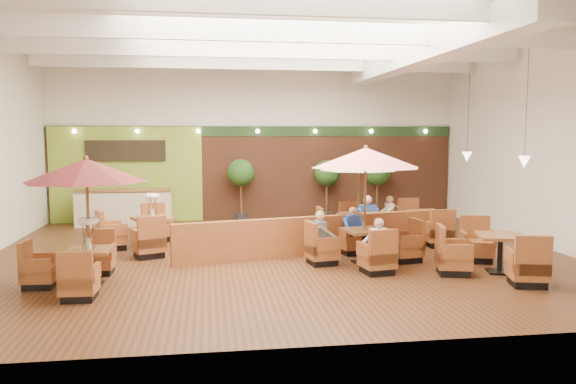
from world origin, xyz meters
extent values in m
plane|color=#381E0F|center=(0.00, 0.00, 0.00)|extent=(14.00, 14.00, 0.00)
cube|color=silver|center=(0.00, 6.00, 2.75)|extent=(14.00, 0.04, 5.50)
cube|color=silver|center=(0.00, -6.00, 2.75)|extent=(14.00, 0.04, 5.50)
cube|color=silver|center=(7.00, 0.00, 2.75)|extent=(0.04, 12.00, 5.50)
cube|color=white|center=(0.00, 0.00, 5.50)|extent=(14.00, 12.00, 0.04)
cube|color=brown|center=(0.00, 5.94, 1.60)|extent=(13.90, 0.10, 3.20)
cube|color=#1E3819|center=(0.00, 5.93, 3.05)|extent=(13.90, 0.12, 0.35)
cube|color=olive|center=(-4.40, 5.88, 1.60)|extent=(5.00, 0.08, 3.20)
cube|color=black|center=(-4.40, 5.80, 2.40)|extent=(2.60, 0.08, 0.70)
cube|color=white|center=(3.50, 0.00, 4.95)|extent=(0.60, 11.00, 0.60)
cube|color=white|center=(0.00, -4.00, 5.15)|extent=(13.60, 0.12, 0.45)
cube|color=white|center=(0.00, -1.30, 5.15)|extent=(13.60, 0.12, 0.45)
cube|color=white|center=(0.00, 1.30, 5.15)|extent=(13.60, 0.12, 0.45)
cube|color=white|center=(0.00, 4.00, 5.15)|extent=(13.60, 0.12, 0.45)
cylinder|color=black|center=(5.80, -1.00, 3.90)|extent=(0.01, 0.01, 3.20)
cone|color=white|center=(5.80, -1.00, 2.30)|extent=(0.28, 0.28, 0.28)
cylinder|color=black|center=(5.80, 2.00, 3.90)|extent=(0.01, 0.01, 3.20)
cone|color=white|center=(5.80, 2.00, 2.30)|extent=(0.28, 0.28, 0.28)
sphere|color=#FFEAC6|center=(-6.00, 5.70, 3.05)|extent=(0.14, 0.14, 0.14)
sphere|color=#FFEAC6|center=(-4.00, 5.70, 3.05)|extent=(0.14, 0.14, 0.14)
sphere|color=#FFEAC6|center=(-2.00, 5.70, 3.05)|extent=(0.14, 0.14, 0.14)
sphere|color=#FFEAC6|center=(0.00, 5.70, 3.05)|extent=(0.14, 0.14, 0.14)
sphere|color=#FFEAC6|center=(2.00, 5.70, 3.05)|extent=(0.14, 0.14, 0.14)
sphere|color=#FFEAC6|center=(4.00, 5.70, 3.05)|extent=(0.14, 0.14, 0.14)
sphere|color=#FFEAC6|center=(6.00, 5.70, 3.05)|extent=(0.14, 0.14, 0.14)
cube|color=beige|center=(-4.40, 5.10, 0.55)|extent=(3.00, 0.70, 1.10)
cube|color=brown|center=(-4.40, 5.10, 1.15)|extent=(3.00, 0.75, 0.06)
cube|color=brown|center=(0.82, -0.12, 0.48)|extent=(6.78, 1.63, 0.96)
cube|color=brown|center=(-4.02, -2.27, 0.71)|extent=(0.86, 0.86, 0.06)
cylinder|color=black|center=(-4.02, -2.27, 0.36)|extent=(0.10, 0.10, 0.65)
cube|color=black|center=(-4.02, -2.27, 0.02)|extent=(0.46, 0.46, 0.04)
cube|color=brown|center=(-4.02, -3.20, 0.29)|extent=(0.63, 0.63, 0.31)
cube|color=brown|center=(-4.01, -3.46, 0.59)|extent=(0.61, 0.12, 0.69)
cube|color=brown|center=(-4.30, -3.19, 0.49)|extent=(0.09, 0.54, 0.27)
cube|color=brown|center=(-3.74, -3.21, 0.49)|extent=(0.09, 0.54, 0.27)
cube|color=black|center=(-4.02, -3.20, 0.07)|extent=(0.56, 0.56, 0.14)
cube|color=brown|center=(-4.02, -1.34, 0.29)|extent=(0.63, 0.63, 0.31)
cube|color=brown|center=(-4.03, -1.08, 0.59)|extent=(0.61, 0.12, 0.69)
cube|color=brown|center=(-3.74, -1.35, 0.49)|extent=(0.09, 0.54, 0.27)
cube|color=brown|center=(-4.30, -1.33, 0.49)|extent=(0.09, 0.54, 0.27)
cube|color=black|center=(-4.02, -1.34, 0.07)|extent=(0.56, 0.56, 0.14)
cube|color=brown|center=(-4.95, -2.27, 0.29)|extent=(0.63, 0.63, 0.31)
cube|color=brown|center=(-4.70, -2.26, 0.59)|extent=(0.12, 0.61, 0.69)
cube|color=brown|center=(-4.94, -1.99, 0.49)|extent=(0.54, 0.09, 0.27)
cube|color=brown|center=(-4.96, -2.55, 0.49)|extent=(0.54, 0.09, 0.27)
cube|color=black|center=(-4.95, -2.27, 0.07)|extent=(0.56, 0.56, 0.14)
cylinder|color=brown|center=(-4.02, -2.27, 1.23)|extent=(0.06, 0.06, 2.45)
cone|color=#54181B|center=(-4.02, -2.27, 2.27)|extent=(2.36, 2.36, 0.45)
sphere|color=brown|center=(-4.02, -2.27, 2.50)|extent=(0.10, 0.10, 0.10)
cylinder|color=silver|center=(-4.02, -2.27, 0.85)|extent=(0.10, 0.10, 0.22)
cube|color=brown|center=(1.84, -1.14, 0.75)|extent=(1.03, 1.03, 0.06)
cylinder|color=black|center=(1.84, -1.14, 0.39)|extent=(0.10, 0.10, 0.69)
cube|color=black|center=(1.84, -1.14, 0.02)|extent=(0.54, 0.54, 0.04)
cube|color=brown|center=(1.84, -2.14, 0.31)|extent=(0.75, 0.75, 0.33)
cube|color=brown|center=(1.80, -2.40, 0.63)|extent=(0.66, 0.21, 0.73)
cube|color=brown|center=(1.54, -2.19, 0.52)|extent=(0.18, 0.58, 0.29)
cube|color=brown|center=(2.14, -2.08, 0.52)|extent=(0.18, 0.58, 0.29)
cube|color=black|center=(1.84, -2.14, 0.07)|extent=(0.67, 0.67, 0.15)
cube|color=brown|center=(1.84, -0.15, 0.31)|extent=(0.75, 0.75, 0.33)
cube|color=brown|center=(1.89, 0.12, 0.63)|extent=(0.66, 0.21, 0.73)
cube|color=brown|center=(2.14, -0.10, 0.52)|extent=(0.18, 0.58, 0.29)
cube|color=brown|center=(1.54, -0.20, 0.52)|extent=(0.18, 0.58, 0.29)
cube|color=black|center=(1.84, -0.15, 0.07)|extent=(0.67, 0.67, 0.15)
cube|color=brown|center=(0.85, -1.14, 0.31)|extent=(0.75, 0.75, 0.33)
cube|color=brown|center=(1.12, -1.19, 0.63)|extent=(0.21, 0.66, 0.73)
cube|color=brown|center=(0.80, -0.85, 0.52)|extent=(0.58, 0.18, 0.29)
cube|color=brown|center=(0.90, -1.44, 0.52)|extent=(0.58, 0.18, 0.29)
cube|color=black|center=(0.85, -1.14, 0.07)|extent=(0.67, 0.67, 0.15)
cube|color=brown|center=(2.83, -1.14, 0.31)|extent=(0.75, 0.75, 0.33)
cube|color=brown|center=(2.57, -1.10, 0.63)|extent=(0.21, 0.66, 0.73)
cube|color=brown|center=(2.89, -1.44, 0.52)|extent=(0.58, 0.18, 0.29)
cube|color=brown|center=(2.78, -0.85, 0.52)|extent=(0.58, 0.18, 0.29)
cube|color=black|center=(2.83, -1.14, 0.07)|extent=(0.67, 0.67, 0.15)
cylinder|color=brown|center=(1.84, -1.14, 1.31)|extent=(0.06, 0.06, 2.61)
cone|color=#EF7377|center=(1.84, -1.14, 2.43)|extent=(2.51, 2.51, 0.45)
sphere|color=brown|center=(1.84, -1.14, 2.66)|extent=(0.10, 0.10, 0.10)
cube|color=brown|center=(2.55, 2.02, 0.67)|extent=(0.80, 0.80, 0.06)
cylinder|color=black|center=(2.55, 2.02, 0.35)|extent=(0.09, 0.09, 0.62)
cube|color=black|center=(2.55, 2.02, 0.02)|extent=(0.42, 0.42, 0.04)
cube|color=brown|center=(2.55, 1.13, 0.28)|extent=(0.58, 0.58, 0.30)
cube|color=brown|center=(2.55, 0.88, 0.56)|extent=(0.58, 0.10, 0.66)
cube|color=brown|center=(2.28, 1.13, 0.47)|extent=(0.08, 0.52, 0.26)
cube|color=brown|center=(2.82, 1.13, 0.47)|extent=(0.08, 0.52, 0.26)
cube|color=black|center=(2.55, 1.13, 0.07)|extent=(0.52, 0.52, 0.13)
cube|color=brown|center=(2.55, 2.91, 0.28)|extent=(0.58, 0.58, 0.30)
cube|color=brown|center=(2.55, 3.15, 0.56)|extent=(0.58, 0.10, 0.66)
cube|color=brown|center=(2.82, 2.91, 0.47)|extent=(0.08, 0.52, 0.26)
cube|color=brown|center=(2.28, 2.90, 0.47)|extent=(0.08, 0.52, 0.26)
cube|color=black|center=(2.55, 2.91, 0.07)|extent=(0.52, 0.52, 0.13)
cube|color=brown|center=(1.66, 2.02, 0.28)|extent=(0.58, 0.58, 0.30)
cube|color=brown|center=(1.91, 2.02, 0.56)|extent=(0.10, 0.58, 0.66)
cube|color=brown|center=(1.66, 2.29, 0.47)|extent=(0.52, 0.08, 0.26)
cube|color=brown|center=(1.67, 1.75, 0.47)|extent=(0.52, 0.08, 0.26)
cube|color=black|center=(1.66, 2.02, 0.07)|extent=(0.52, 0.52, 0.13)
cube|color=brown|center=(3.44, 2.02, 0.28)|extent=(0.58, 0.58, 0.30)
cube|color=brown|center=(3.20, 2.02, 0.56)|extent=(0.10, 0.58, 0.66)
cube|color=brown|center=(3.44, 1.75, 0.47)|extent=(0.52, 0.08, 0.26)
cube|color=brown|center=(3.44, 2.29, 0.47)|extent=(0.52, 0.08, 0.26)
cube|color=black|center=(3.44, 2.02, 0.07)|extent=(0.52, 0.52, 0.13)
cylinder|color=brown|center=(2.55, 2.02, 1.17)|extent=(0.06, 0.06, 2.34)
cone|color=#CAAA8D|center=(2.55, 2.02, 2.16)|extent=(2.25, 2.25, 0.45)
sphere|color=brown|center=(2.55, 2.02, 2.39)|extent=(0.10, 0.10, 0.10)
cube|color=brown|center=(-3.14, 1.21, 0.79)|extent=(1.21, 1.21, 0.07)
cylinder|color=black|center=(-3.14, 1.21, 0.40)|extent=(0.11, 0.11, 0.72)
cube|color=black|center=(-3.14, 1.21, 0.02)|extent=(0.64, 0.64, 0.04)
cube|color=brown|center=(-3.14, 0.17, 0.33)|extent=(0.88, 0.88, 0.35)
cube|color=brown|center=(-3.24, -0.09, 0.66)|extent=(0.67, 0.36, 0.77)
cube|color=brown|center=(-3.43, 0.05, 0.55)|extent=(0.31, 0.59, 0.31)
cube|color=brown|center=(-2.84, 0.29, 0.55)|extent=(0.31, 0.59, 0.31)
cube|color=black|center=(-3.14, 0.17, 0.08)|extent=(0.78, 0.78, 0.15)
cube|color=brown|center=(-3.14, 2.25, 0.33)|extent=(0.88, 0.88, 0.35)
cube|color=brown|center=(-3.03, 2.51, 0.66)|extent=(0.67, 0.36, 0.77)
cube|color=brown|center=(-2.84, 2.37, 0.55)|extent=(0.31, 0.59, 0.31)
cube|color=brown|center=(-3.43, 2.13, 0.55)|extent=(0.31, 0.59, 0.31)
cube|color=black|center=(-3.14, 2.25, 0.08)|extent=(0.78, 0.78, 0.15)
cube|color=brown|center=(-4.18, 1.21, 0.33)|extent=(0.88, 0.88, 0.35)
cube|color=brown|center=(-3.91, 1.10, 0.66)|extent=(0.36, 0.67, 0.77)
cube|color=brown|center=(-4.30, 1.50, 0.55)|extent=(0.59, 0.31, 0.31)
cube|color=brown|center=(-4.06, 0.92, 0.55)|extent=(0.59, 0.31, 0.31)
cube|color=black|center=(-4.18, 1.21, 0.08)|extent=(0.78, 0.78, 0.15)
cylinder|color=silver|center=(-3.14, 1.21, 0.93)|extent=(0.10, 0.10, 0.22)
cube|color=brown|center=(4.47, -2.44, 0.80)|extent=(1.14, 1.14, 0.07)
cylinder|color=black|center=(4.47, -2.44, 0.41)|extent=(0.11, 0.11, 0.73)
cube|color=black|center=(4.47, -2.44, 0.02)|extent=(0.60, 0.60, 0.04)
cube|color=brown|center=(4.47, -3.49, 0.33)|extent=(0.83, 0.83, 0.35)
cube|color=brown|center=(4.54, -3.77, 0.66)|extent=(0.69, 0.28, 0.77)
cube|color=brown|center=(4.16, -3.42, 0.55)|extent=(0.24, 0.61, 0.31)
cube|color=brown|center=(4.78, -3.57, 0.55)|extent=(0.24, 0.61, 0.31)
cube|color=black|center=(4.47, -3.49, 0.08)|extent=(0.74, 0.74, 0.15)
cube|color=brown|center=(4.47, -1.39, 0.33)|extent=(0.83, 0.83, 0.35)
cube|color=brown|center=(4.40, -1.11, 0.66)|extent=(0.69, 0.28, 0.77)
cube|color=brown|center=(4.78, -1.47, 0.55)|extent=(0.24, 0.61, 0.31)
cube|color=brown|center=(4.16, -1.31, 0.55)|extent=(0.24, 0.61, 0.31)
cube|color=black|center=(4.47, -1.39, 0.08)|extent=(0.74, 0.74, 0.15)
cube|color=brown|center=(3.42, -2.44, 0.33)|extent=(0.83, 0.83, 0.35)
cube|color=brown|center=(3.70, -2.37, 0.66)|extent=(0.28, 0.69, 0.77)
cube|color=brown|center=(3.50, -2.13, 0.55)|extent=(0.61, 0.24, 0.31)
cube|color=brown|center=(3.34, -2.75, 0.55)|extent=(0.61, 0.24, 0.31)
cube|color=black|center=(3.42, -2.44, 0.08)|extent=(0.74, 0.74, 0.15)
cube|color=brown|center=(4.30, 1.44, 0.77)|extent=(0.93, 0.93, 0.06)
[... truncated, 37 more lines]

